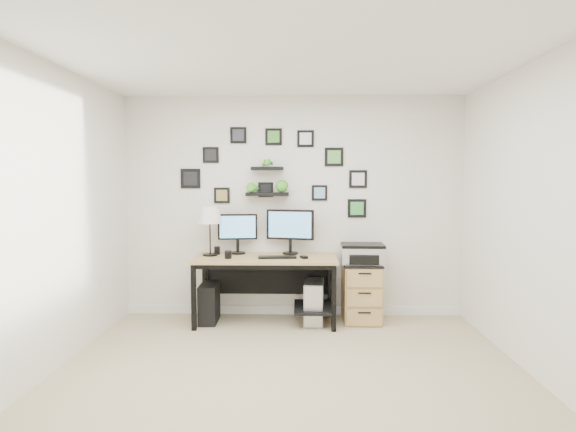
{
  "coord_description": "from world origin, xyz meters",
  "views": [
    {
      "loc": [
        0.08,
        -3.71,
        1.62
      ],
      "look_at": [
        -0.06,
        1.83,
        1.2
      ],
      "focal_mm": 30.0,
      "sensor_mm": 36.0,
      "label": 1
    }
  ],
  "objects_px": {
    "monitor_right": "(290,228)",
    "table_lamp": "(210,216)",
    "pc_tower_grey": "(314,302)",
    "desk": "(269,267)",
    "printer": "(362,253)",
    "file_cabinet": "(361,292)",
    "mug": "(228,255)",
    "monitor_left": "(238,231)",
    "pc_tower_black": "(209,303)"
  },
  "relations": [
    {
      "from": "desk",
      "to": "printer",
      "type": "xyz_separation_m",
      "value": [
        1.07,
        0.07,
        0.15
      ]
    },
    {
      "from": "table_lamp",
      "to": "file_cabinet",
      "type": "bearing_deg",
      "value": -0.28
    },
    {
      "from": "monitor_left",
      "to": "printer",
      "type": "xyz_separation_m",
      "value": [
        1.44,
        -0.13,
        -0.24
      ]
    },
    {
      "from": "pc_tower_grey",
      "to": "file_cabinet",
      "type": "relative_size",
      "value": 0.73
    },
    {
      "from": "monitor_right",
      "to": "pc_tower_grey",
      "type": "height_order",
      "value": "monitor_right"
    },
    {
      "from": "monitor_right",
      "to": "table_lamp",
      "type": "relative_size",
      "value": 0.98
    },
    {
      "from": "mug",
      "to": "pc_tower_black",
      "type": "height_order",
      "value": "mug"
    },
    {
      "from": "table_lamp",
      "to": "mug",
      "type": "height_order",
      "value": "table_lamp"
    },
    {
      "from": "desk",
      "to": "pc_tower_black",
      "type": "distance_m",
      "value": 0.79
    },
    {
      "from": "pc_tower_grey",
      "to": "printer",
      "type": "bearing_deg",
      "value": 8.27
    },
    {
      "from": "desk",
      "to": "mug",
      "type": "height_order",
      "value": "mug"
    },
    {
      "from": "monitor_right",
      "to": "pc_tower_grey",
      "type": "bearing_deg",
      "value": -37.47
    },
    {
      "from": "monitor_right",
      "to": "file_cabinet",
      "type": "relative_size",
      "value": 0.83
    },
    {
      "from": "monitor_right",
      "to": "printer",
      "type": "relative_size",
      "value": 1.14
    },
    {
      "from": "monitor_right",
      "to": "pc_tower_grey",
      "type": "xyz_separation_m",
      "value": [
        0.28,
        -0.21,
        -0.82
      ]
    },
    {
      "from": "pc_tower_black",
      "to": "file_cabinet",
      "type": "distance_m",
      "value": 1.75
    },
    {
      "from": "monitor_right",
      "to": "monitor_left",
      "type": "bearing_deg",
      "value": 179.85
    },
    {
      "from": "mug",
      "to": "monitor_left",
      "type": "bearing_deg",
      "value": 79.44
    },
    {
      "from": "monitor_right",
      "to": "mug",
      "type": "relative_size",
      "value": 6.33
    },
    {
      "from": "mug",
      "to": "table_lamp",
      "type": "bearing_deg",
      "value": 138.89
    },
    {
      "from": "desk",
      "to": "file_cabinet",
      "type": "bearing_deg",
      "value": 3.14
    },
    {
      "from": "file_cabinet",
      "to": "monitor_right",
      "type": "bearing_deg",
      "value": 170.43
    },
    {
      "from": "table_lamp",
      "to": "pc_tower_black",
      "type": "distance_m",
      "value": 0.99
    },
    {
      "from": "monitor_right",
      "to": "file_cabinet",
      "type": "height_order",
      "value": "monitor_right"
    },
    {
      "from": "mug",
      "to": "file_cabinet",
      "type": "relative_size",
      "value": 0.13
    },
    {
      "from": "mug",
      "to": "pc_tower_grey",
      "type": "height_order",
      "value": "mug"
    },
    {
      "from": "desk",
      "to": "mug",
      "type": "bearing_deg",
      "value": -162.3
    },
    {
      "from": "desk",
      "to": "monitor_left",
      "type": "distance_m",
      "value": 0.58
    },
    {
      "from": "desk",
      "to": "table_lamp",
      "type": "bearing_deg",
      "value": 174.37
    },
    {
      "from": "table_lamp",
      "to": "mug",
      "type": "bearing_deg",
      "value": -41.11
    },
    {
      "from": "mug",
      "to": "file_cabinet",
      "type": "bearing_deg",
      "value": 7.54
    },
    {
      "from": "file_cabinet",
      "to": "printer",
      "type": "height_order",
      "value": "printer"
    },
    {
      "from": "desk",
      "to": "table_lamp",
      "type": "height_order",
      "value": "table_lamp"
    },
    {
      "from": "mug",
      "to": "pc_tower_grey",
      "type": "bearing_deg",
      "value": 7.52
    },
    {
      "from": "file_cabinet",
      "to": "desk",
      "type": "bearing_deg",
      "value": -176.86
    },
    {
      "from": "mug",
      "to": "desk",
      "type": "bearing_deg",
      "value": 17.7
    },
    {
      "from": "mug",
      "to": "file_cabinet",
      "type": "xyz_separation_m",
      "value": [
        1.5,
        0.2,
        -0.46
      ]
    },
    {
      "from": "mug",
      "to": "monitor_right",
      "type": "bearing_deg",
      "value": 26.4
    },
    {
      "from": "file_cabinet",
      "to": "pc_tower_grey",
      "type": "bearing_deg",
      "value": -172.41
    },
    {
      "from": "file_cabinet",
      "to": "printer",
      "type": "relative_size",
      "value": 1.37
    },
    {
      "from": "desk",
      "to": "mug",
      "type": "relative_size",
      "value": 18.21
    },
    {
      "from": "pc_tower_black",
      "to": "file_cabinet",
      "type": "bearing_deg",
      "value": 0.78
    },
    {
      "from": "monitor_left",
      "to": "mug",
      "type": "height_order",
      "value": "monitor_left"
    },
    {
      "from": "monitor_right",
      "to": "mug",
      "type": "distance_m",
      "value": 0.8
    },
    {
      "from": "monitor_right",
      "to": "pc_tower_grey",
      "type": "relative_size",
      "value": 1.13
    },
    {
      "from": "table_lamp",
      "to": "pc_tower_grey",
      "type": "height_order",
      "value": "table_lamp"
    },
    {
      "from": "desk",
      "to": "pc_tower_black",
      "type": "relative_size",
      "value": 3.67
    },
    {
      "from": "file_cabinet",
      "to": "mug",
      "type": "bearing_deg",
      "value": -172.46
    },
    {
      "from": "desk",
      "to": "pc_tower_grey",
      "type": "distance_m",
      "value": 0.64
    },
    {
      "from": "file_cabinet",
      "to": "table_lamp",
      "type": "bearing_deg",
      "value": 179.72
    }
  ]
}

